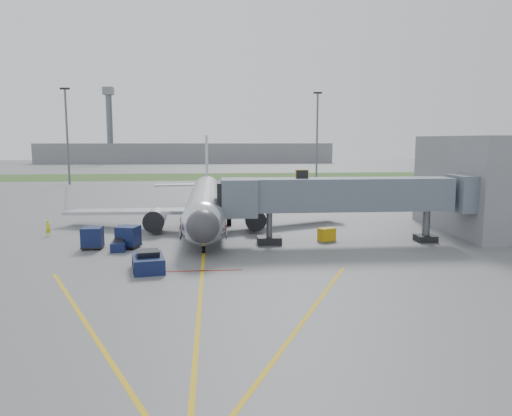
{
  "coord_description": "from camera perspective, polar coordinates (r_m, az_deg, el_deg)",
  "views": [
    {
      "loc": [
        0.89,
        -40.13,
        9.67
      ],
      "look_at": [
        4.89,
        6.46,
        3.2
      ],
      "focal_mm": 35.0,
      "sensor_mm": 36.0,
      "label": 1
    }
  ],
  "objects": [
    {
      "name": "ramp_worker",
      "position": [
        54.1,
        -22.66,
        -2.15
      ],
      "size": [
        0.66,
        0.72,
        1.64
      ],
      "primitive_type": "imported",
      "rotation": [
        0.0,
        0.0,
        0.97
      ],
      "color": "#D3EB1B",
      "rests_on": "ground"
    },
    {
      "name": "apron_markings",
      "position": [
        34.14,
        -6.27,
        -8.62
      ],
      "size": [
        21.52,
        50.0,
        0.01
      ],
      "color": "gold",
      "rests_on": "ground"
    },
    {
      "name": "light_mast_left",
      "position": [
        114.38,
        -20.78,
        7.93
      ],
      "size": [
        2.0,
        0.44,
        20.4
      ],
      "color": "#595B60",
      "rests_on": "ground"
    },
    {
      "name": "pushback_tug",
      "position": [
        38.04,
        -12.22,
        -6.05
      ],
      "size": [
        2.86,
        3.97,
        1.5
      ],
      "color": "#0D153A",
      "rests_on": "ground"
    },
    {
      "name": "terminal",
      "position": [
        58.15,
        25.18,
        2.52
      ],
      "size": [
        10.0,
        16.0,
        10.0
      ],
      "primitive_type": "cube",
      "color": "slate",
      "rests_on": "ground"
    },
    {
      "name": "distant_terminal",
      "position": [
        210.49,
        -7.92,
        6.26
      ],
      "size": [
        120.0,
        14.0,
        8.0
      ],
      "primitive_type": "cube",
      "color": "slate",
      "rests_on": "ground"
    },
    {
      "name": "airliner",
      "position": [
        55.83,
        -5.78,
        0.61
      ],
      "size": [
        32.1,
        35.67,
        10.25
      ],
      "color": "silver",
      "rests_on": "ground"
    },
    {
      "name": "control_tower",
      "position": [
        209.3,
        -16.41,
        9.66
      ],
      "size": [
        4.0,
        4.0,
        30.0
      ],
      "color": "#595B60",
      "rests_on": "ground"
    },
    {
      "name": "belt_loader",
      "position": [
        45.88,
        -15.33,
        -4.0
      ],
      "size": [
        1.38,
        3.76,
        1.81
      ],
      "color": "#0D153A",
      "rests_on": "ground"
    },
    {
      "name": "baggage_cart_b",
      "position": [
        55.3,
        -11.4,
        -1.56
      ],
      "size": [
        1.68,
        1.68,
        1.49
      ],
      "color": "#0D153A",
      "rests_on": "ground"
    },
    {
      "name": "light_mast_right",
      "position": [
        117.63,
        6.99,
        8.36
      ],
      "size": [
        2.0,
        0.44,
        20.4
      ],
      "color": "#595B60",
      "rests_on": "ground"
    },
    {
      "name": "jet_bridge",
      "position": [
        46.98,
        9.89,
        1.4
      ],
      "size": [
        25.3,
        4.0,
        6.9
      ],
      "color": "slate",
      "rests_on": "ground"
    },
    {
      "name": "grass_strip",
      "position": [
        130.49,
        -5.3,
        3.6
      ],
      "size": [
        300.0,
        25.0,
        0.01
      ],
      "primitive_type": "cube",
      "color": "#2D4C1E",
      "rests_on": "ground"
    },
    {
      "name": "ground_power_cart",
      "position": [
        48.42,
        8.07,
        -3.0
      ],
      "size": [
        1.79,
        1.52,
        1.21
      ],
      "color": "#E9AD0D",
      "rests_on": "ground"
    },
    {
      "name": "baggage_cart_c",
      "position": [
        46.66,
        -18.19,
        -3.26
      ],
      "size": [
        1.81,
        1.81,
        1.92
      ],
      "color": "#0D153A",
      "rests_on": "ground"
    },
    {
      "name": "baggage_cart_a",
      "position": [
        46.11,
        -14.39,
        -3.21
      ],
      "size": [
        2.26,
        2.26,
        1.97
      ],
      "color": "#0D153A",
      "rests_on": "ground"
    },
    {
      "name": "ground",
      "position": [
        41.29,
        -6.04,
        -5.71
      ],
      "size": [
        400.0,
        400.0,
        0.0
      ],
      "primitive_type": "plane",
      "color": "#565659",
      "rests_on": "ground"
    }
  ]
}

